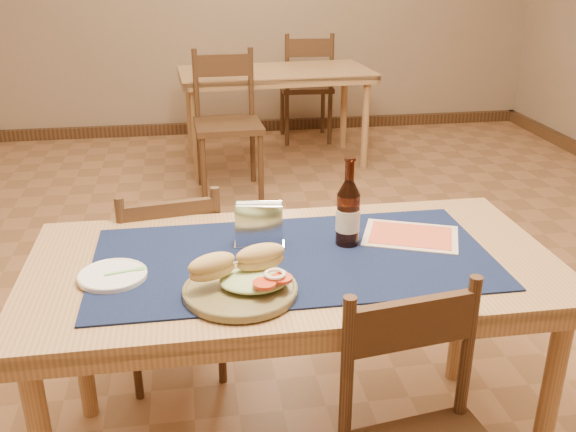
{
  "coord_description": "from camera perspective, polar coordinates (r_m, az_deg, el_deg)",
  "views": [
    {
      "loc": [
        -0.29,
        -2.52,
        1.62
      ],
      "look_at": [
        0.0,
        -0.7,
        0.85
      ],
      "focal_mm": 40.0,
      "sensor_mm": 36.0,
      "label": 1
    }
  ],
  "objects": [
    {
      "name": "room",
      "position": [
        2.55,
        -2.59,
        17.67
      ],
      "size": [
        6.04,
        7.04,
        2.84
      ],
      "color": "#8F603E",
      "rests_on": "ground"
    },
    {
      "name": "main_table",
      "position": [
        1.99,
        0.45,
        -5.95
      ],
      "size": [
        1.6,
        0.8,
        0.75
      ],
      "color": "#A5784D",
      "rests_on": "ground"
    },
    {
      "name": "placemat",
      "position": [
        1.95,
        0.46,
        -3.75
      ],
      "size": [
        1.2,
        0.6,
        0.01
      ],
      "primitive_type": "cube",
      "color": "#101A3B",
      "rests_on": "main_table"
    },
    {
      "name": "baseboard",
      "position": [
        2.99,
        -2.13,
        -9.09
      ],
      "size": [
        6.0,
        7.0,
        0.1
      ],
      "color": "#472D19",
      "rests_on": "ground"
    },
    {
      "name": "back_table",
      "position": [
        5.13,
        -1.14,
        11.95
      ],
      "size": [
        1.52,
        0.82,
        0.75
      ],
      "color": "#A5784D",
      "rests_on": "ground"
    },
    {
      "name": "chair_main_far",
      "position": [
        2.55,
        -10.43,
        -5.41
      ],
      "size": [
        0.44,
        0.44,
        0.84
      ],
      "color": "#472D19",
      "rests_on": "ground"
    },
    {
      "name": "chair_back_near",
      "position": [
        4.54,
        -5.42,
        8.44
      ],
      "size": [
        0.47,
        0.47,
        0.99
      ],
      "color": "#472D19",
      "rests_on": "ground"
    },
    {
      "name": "chair_back_far",
      "position": [
        5.8,
        1.66,
        11.53
      ],
      "size": [
        0.47,
        0.47,
        0.97
      ],
      "color": "#472D19",
      "rests_on": "ground"
    },
    {
      "name": "sandwich_plate",
      "position": [
        1.75,
        -4.04,
        -5.81
      ],
      "size": [
        0.31,
        0.31,
        0.12
      ],
      "color": "brown",
      "rests_on": "placemat"
    },
    {
      "name": "side_plate",
      "position": [
        1.9,
        -15.33,
        -5.07
      ],
      "size": [
        0.19,
        0.19,
        0.02
      ],
      "color": "white",
      "rests_on": "placemat"
    },
    {
      "name": "fork",
      "position": [
        1.89,
        -13.93,
        -4.75
      ],
      "size": [
        0.12,
        0.04,
        0.0
      ],
      "color": "#75C36B",
      "rests_on": "side_plate"
    },
    {
      "name": "beer_bottle",
      "position": [
        2.0,
        5.36,
        0.29
      ],
      "size": [
        0.08,
        0.08,
        0.29
      ],
      "color": "#42190B",
      "rests_on": "placemat"
    },
    {
      "name": "napkin_holder",
      "position": [
        2.0,
        -2.59,
        -0.9
      ],
      "size": [
        0.16,
        0.08,
        0.14
      ],
      "color": "silver",
      "rests_on": "placemat"
    },
    {
      "name": "menu_card",
      "position": [
        2.12,
        10.85,
        -1.73
      ],
      "size": [
        0.36,
        0.32,
        0.01
      ],
      "color": "beige",
      "rests_on": "placemat"
    }
  ]
}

